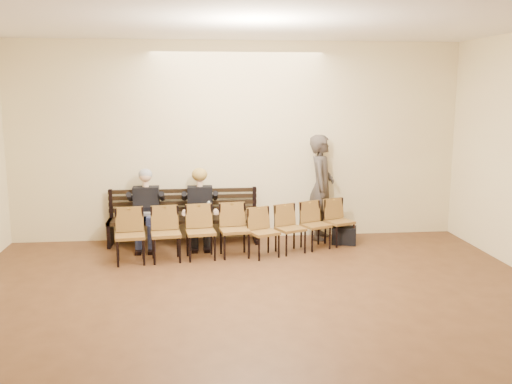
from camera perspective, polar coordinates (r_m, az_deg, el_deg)
ground at (r=5.80m, az=2.11°, el=-17.04°), size 10.00×10.00×0.00m
room_walls at (r=5.94m, az=1.18°, el=9.06°), size 8.02×10.01×3.51m
bench at (r=10.05m, az=-7.23°, el=-3.88°), size 2.60×0.90×0.45m
seated_man at (r=9.88m, az=-10.94°, el=-1.70°), size 0.54×0.75×1.30m
seated_woman at (r=9.85m, az=-5.61°, el=-1.79°), size 0.53×0.74×1.24m
laptop at (r=9.73m, az=-10.83°, el=-2.32°), size 0.36×0.29×0.26m
water_bottle at (r=9.65m, az=-4.72°, el=-2.34°), size 0.08×0.08×0.23m
bag at (r=10.09m, az=8.79°, el=-4.29°), size 0.48×0.39×0.31m
passerby at (r=10.22m, az=6.57°, el=1.26°), size 0.75×0.92×2.16m
chair_row_front at (r=9.54m, az=4.74°, el=-3.52°), size 1.95×1.17×0.80m
chair_row_back at (r=9.06m, az=-7.27°, el=-4.11°), size 2.13×0.71×0.86m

